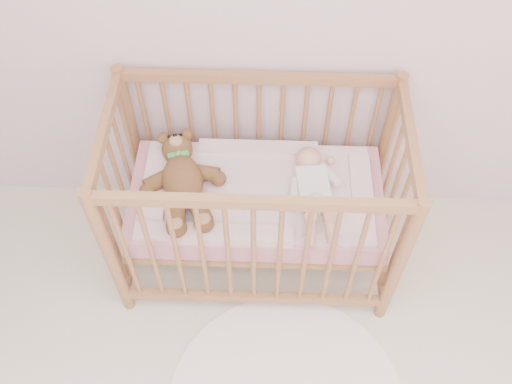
# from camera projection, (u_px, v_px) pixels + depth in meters

# --- Properties ---
(crib) EXTENTS (1.36, 0.76, 1.00)m
(crib) POSITION_uv_depth(u_px,v_px,m) (256.00, 198.00, 2.77)
(crib) COLOR #A86E47
(crib) RESTS_ON floor
(mattress) EXTENTS (1.22, 0.62, 0.13)m
(mattress) POSITION_uv_depth(u_px,v_px,m) (256.00, 200.00, 2.78)
(mattress) COLOR pink
(mattress) RESTS_ON crib
(blanket) EXTENTS (1.10, 0.58, 0.06)m
(blanket) POSITION_uv_depth(u_px,v_px,m) (256.00, 191.00, 2.72)
(blanket) COLOR #CE8E99
(blanket) RESTS_ON mattress
(baby) EXTENTS (0.33, 0.59, 0.13)m
(baby) POSITION_uv_depth(u_px,v_px,m) (313.00, 186.00, 2.65)
(baby) COLOR white
(baby) RESTS_ON blanket
(teddy_bear) EXTENTS (0.56, 0.69, 0.17)m
(teddy_bear) POSITION_uv_depth(u_px,v_px,m) (183.00, 182.00, 2.65)
(teddy_bear) COLOR brown
(teddy_bear) RESTS_ON blanket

